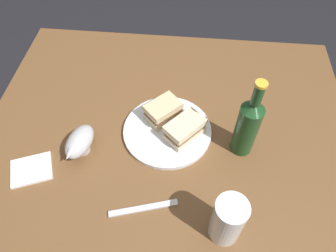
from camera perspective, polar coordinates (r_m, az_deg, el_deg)
ground_plane at (r=1.63m, az=-0.07°, el=-16.96°), size 6.00×6.00×0.00m
dining_table at (r=1.28m, az=-0.09°, el=-11.12°), size 1.13×0.94×0.76m
plate at (r=0.95m, az=0.12°, el=-0.81°), size 0.27×0.27×0.01m
sandwich_half_left at (r=0.91m, az=3.04°, el=-0.57°), size 0.13×0.13×0.06m
sandwich_half_right at (r=0.96m, az=-0.89°, el=2.77°), size 0.12×0.12×0.06m
potato_wedge_front at (r=0.98m, az=1.18°, el=2.78°), size 0.04×0.04×0.02m
potato_wedge_middle at (r=0.95m, az=2.85°, el=0.66°), size 0.03×0.04×0.02m
potato_wedge_back at (r=0.96m, az=4.22°, el=0.99°), size 0.05×0.04×0.02m
pint_glass at (r=0.77m, az=10.70°, el=-16.66°), size 0.08×0.08×0.15m
gravy_boat at (r=0.92m, az=-15.80°, el=-2.81°), size 0.09×0.14×0.07m
cider_bottle at (r=0.87m, az=14.27°, el=0.10°), size 0.06×0.06×0.27m
napkin at (r=0.96m, az=-23.55°, el=-7.29°), size 0.14×0.12×0.01m
fork at (r=0.84m, az=-4.49°, el=-14.67°), size 0.18×0.07×0.01m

